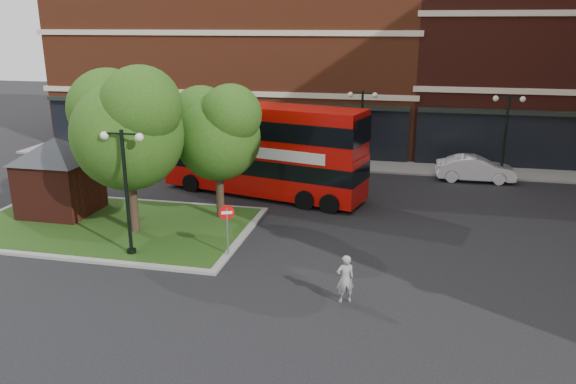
% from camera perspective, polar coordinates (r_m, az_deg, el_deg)
% --- Properties ---
extents(ground, '(120.00, 120.00, 0.00)m').
position_cam_1_polar(ground, '(20.80, -2.15, -8.04)').
color(ground, black).
rests_on(ground, ground).
extents(pavement_far, '(44.00, 3.00, 0.12)m').
position_cam_1_polar(pavement_far, '(36.14, 4.44, 2.86)').
color(pavement_far, slate).
rests_on(pavement_far, ground).
extents(terrace_far_left, '(26.00, 12.00, 14.00)m').
position_cam_1_polar(terrace_far_left, '(44.19, -4.56, 14.50)').
color(terrace_far_left, brown).
rests_on(terrace_far_left, ground).
extents(terrace_far_right, '(18.00, 12.00, 16.00)m').
position_cam_1_polar(terrace_far_right, '(43.24, 25.56, 14.26)').
color(terrace_far_right, '#471911').
rests_on(terrace_far_right, ground).
extents(traffic_island, '(12.60, 7.60, 0.15)m').
position_cam_1_polar(traffic_island, '(26.29, -17.60, -3.27)').
color(traffic_island, gray).
rests_on(traffic_island, ground).
extents(kiosk, '(6.51, 6.51, 3.60)m').
position_cam_1_polar(kiosk, '(28.05, -22.33, 2.29)').
color(kiosk, '#471911').
rests_on(kiosk, traffic_island).
extents(tree_island_west, '(5.40, 4.71, 7.21)m').
position_cam_1_polar(tree_island_west, '(24.08, -16.16, 6.72)').
color(tree_island_west, '#2D2116').
rests_on(tree_island_west, ground).
extents(tree_island_east, '(4.46, 3.90, 6.29)m').
position_cam_1_polar(tree_island_east, '(25.18, -7.28, 6.39)').
color(tree_island_east, '#2D2116').
rests_on(tree_island_east, ground).
extents(lamp_island, '(1.72, 0.36, 5.00)m').
position_cam_1_polar(lamp_island, '(21.95, -16.13, 0.51)').
color(lamp_island, black).
rests_on(lamp_island, ground).
extents(lamp_far_left, '(1.72, 0.36, 5.00)m').
position_cam_1_polar(lamp_far_left, '(33.40, 7.47, 6.47)').
color(lamp_far_left, black).
rests_on(lamp_far_left, ground).
extents(lamp_far_right, '(1.72, 0.36, 5.00)m').
position_cam_1_polar(lamp_far_right, '(33.68, 21.21, 5.56)').
color(lamp_far_right, black).
rests_on(lamp_far_right, ground).
extents(bus, '(11.17, 5.06, 4.16)m').
position_cam_1_polar(bus, '(29.16, -2.67, 4.90)').
color(bus, '#BD0B07').
rests_on(bus, ground).
extents(woman, '(0.71, 0.60, 1.64)m').
position_cam_1_polar(woman, '(18.40, 5.83, -8.77)').
color(woman, gray).
rests_on(woman, ground).
extents(car_silver, '(3.71, 1.82, 1.22)m').
position_cam_1_polar(car_silver, '(35.73, 1.92, 3.65)').
color(car_silver, '#9E9FA4').
rests_on(car_silver, ground).
extents(car_white, '(4.40, 1.60, 1.44)m').
position_cam_1_polar(car_white, '(33.92, 18.48, 2.26)').
color(car_white, white).
rests_on(car_white, ground).
extents(no_entry_sign, '(0.56, 0.27, 2.13)m').
position_cam_1_polar(no_entry_sign, '(21.54, -6.21, -2.87)').
color(no_entry_sign, slate).
rests_on(no_entry_sign, ground).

